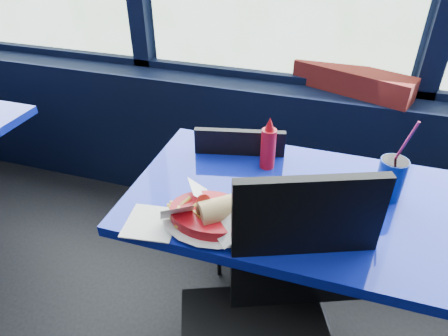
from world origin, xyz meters
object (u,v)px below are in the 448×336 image
chair_near_front (276,312)px  chair_near_back (249,189)px  soda_cup (391,178)px  planter_box (352,80)px  ketchup_bottle (268,146)px  food_basket (213,214)px  near_table (293,235)px

chair_near_front → chair_near_back: 0.75m
chair_near_back → soda_cup: soda_cup is taller
planter_box → soda_cup: soda_cup is taller
planter_box → soda_cup: bearing=-57.5°
chair_near_front → soda_cup: 0.61m
planter_box → ketchup_bottle: 0.79m
chair_near_front → planter_box: bearing=62.9°
planter_box → food_basket: 1.19m
chair_near_front → chair_near_back: chair_near_front is taller
near_table → chair_near_front: size_ratio=1.18×
ketchup_bottle → soda_cup: bearing=-7.3°
near_table → planter_box: (0.13, 0.91, 0.29)m
ketchup_bottle → chair_near_front: bearing=-73.8°
food_basket → near_table: bearing=28.7°
chair_near_back → ketchup_bottle: size_ratio=3.96×
chair_near_back → soda_cup: (0.55, -0.22, 0.34)m
near_table → ketchup_bottle: (-0.15, 0.16, 0.28)m
chair_near_back → planter_box: planter_box is taller
chair_near_back → planter_box: (0.38, 0.58, 0.37)m
near_table → chair_near_back: (-0.26, 0.33, -0.07)m
near_table → food_basket: 0.40m
chair_near_back → food_basket: 0.62m
planter_box → chair_near_front: bearing=-75.0°
chair_near_front → chair_near_back: (-0.26, 0.70, -0.09)m
near_table → chair_near_back: chair_near_back is taller
near_table → chair_near_front: (0.01, -0.37, 0.02)m
food_basket → soda_cup: 0.63m
soda_cup → ketchup_bottle: bearing=172.7°
near_table → chair_near_front: chair_near_front is taller
chair_near_back → planter_box: size_ratio=1.42×
near_table → food_basket: food_basket is taller
food_basket → ketchup_bottle: bearing=62.9°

